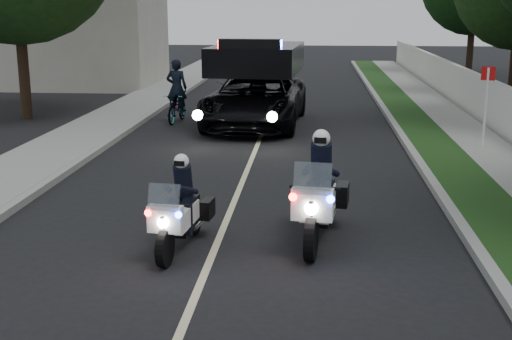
% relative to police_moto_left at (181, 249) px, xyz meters
% --- Properties ---
extents(curb_right, '(0.20, 60.00, 0.15)m').
position_rel_police_moto_left_xyz_m(curb_right, '(4.64, 5.78, 0.07)').
color(curb_right, gray).
rests_on(curb_right, ground).
extents(grass_verge, '(1.20, 60.00, 0.16)m').
position_rel_police_moto_left_xyz_m(grass_verge, '(5.34, 5.78, 0.08)').
color(grass_verge, '#193814').
rests_on(grass_verge, ground).
extents(sidewalk_right, '(1.40, 60.00, 0.16)m').
position_rel_police_moto_left_xyz_m(sidewalk_right, '(6.64, 5.78, 0.08)').
color(sidewalk_right, gray).
rests_on(sidewalk_right, ground).
extents(curb_left, '(0.20, 60.00, 0.15)m').
position_rel_police_moto_left_xyz_m(curb_left, '(-3.56, 5.78, 0.07)').
color(curb_left, gray).
rests_on(curb_left, ground).
extents(sidewalk_left, '(2.00, 60.00, 0.16)m').
position_rel_police_moto_left_xyz_m(sidewalk_left, '(-4.66, 5.78, 0.08)').
color(sidewalk_left, gray).
rests_on(sidewalk_left, ground).
extents(building_far, '(8.00, 6.00, 7.00)m').
position_rel_police_moto_left_xyz_m(building_far, '(-9.46, 21.78, 3.50)').
color(building_far, '#A8A396').
rests_on(building_far, ground).
extents(lane_marking, '(0.12, 50.00, 0.01)m').
position_rel_police_moto_left_xyz_m(lane_marking, '(0.54, 5.78, 0.00)').
color(lane_marking, '#BFB78C').
rests_on(lane_marking, ground).
extents(police_moto_left, '(0.83, 1.86, 1.53)m').
position_rel_police_moto_left_xyz_m(police_moto_left, '(0.00, 0.00, 0.00)').
color(police_moto_left, white).
rests_on(police_moto_left, ground).
extents(police_moto_right, '(1.02, 2.24, 1.84)m').
position_rel_police_moto_left_xyz_m(police_moto_right, '(2.18, 0.58, 0.00)').
color(police_moto_right, silver).
rests_on(police_moto_right, ground).
extents(police_suv, '(3.22, 6.33, 3.00)m').
position_rel_police_moto_left_xyz_m(police_suv, '(0.22, 11.33, 0.00)').
color(police_suv, black).
rests_on(police_suv, ground).
extents(bicycle, '(0.79, 1.86, 0.95)m').
position_rel_police_moto_left_xyz_m(bicycle, '(-2.42, 11.73, 0.00)').
color(bicycle, black).
rests_on(bicycle, ground).
extents(cyclist, '(0.69, 0.47, 1.88)m').
position_rel_police_moto_left_xyz_m(cyclist, '(-2.42, 11.73, 0.00)').
color(cyclist, black).
rests_on(cyclist, ground).
extents(sign_post, '(0.48, 0.48, 2.32)m').
position_rel_police_moto_left_xyz_m(sign_post, '(6.54, 7.85, 0.00)').
color(sign_post, '#A20B24').
rests_on(sign_post, ground).
extents(tree_right_d, '(6.89, 6.89, 9.00)m').
position_rel_police_moto_left_xyz_m(tree_right_d, '(10.39, 19.10, 0.00)').
color(tree_right_d, '#1C3F15').
rests_on(tree_right_d, ground).
extents(tree_right_e, '(7.15, 7.15, 9.88)m').
position_rel_police_moto_left_xyz_m(tree_right_e, '(10.67, 28.60, 0.00)').
color(tree_right_e, '#123310').
rests_on(tree_right_e, ground).
extents(tree_left_near, '(8.26, 8.26, 11.47)m').
position_rel_police_moto_left_xyz_m(tree_left_near, '(-7.70, 12.06, 0.00)').
color(tree_left_near, '#1A4115').
rests_on(tree_left_near, ground).
extents(tree_left_far, '(7.74, 7.74, 11.44)m').
position_rel_police_moto_left_xyz_m(tree_left_far, '(-8.69, 22.20, 0.00)').
color(tree_left_far, black).
rests_on(tree_left_far, ground).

